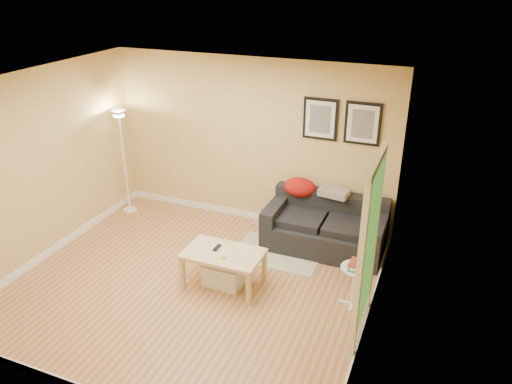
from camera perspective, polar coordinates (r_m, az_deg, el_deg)
floor at (r=6.59m, az=-7.34°, el=-10.46°), size 4.50×4.50×0.00m
ceiling at (r=5.53m, az=-8.81°, el=12.14°), size 4.50×4.50×0.00m
wall_back at (r=7.61m, az=-0.60°, el=5.73°), size 4.50×0.00×4.50m
wall_front at (r=4.56m, az=-20.57°, el=-10.03°), size 4.50×0.00×4.50m
wall_left at (r=7.27m, az=-23.66°, el=2.65°), size 0.00×4.00×4.00m
wall_right at (r=5.29m, az=13.80°, el=-4.02°), size 0.00×4.00×4.00m
baseboard_back at (r=8.10m, az=-0.59°, el=-2.68°), size 4.50×0.02×0.10m
baseboard_left at (r=7.78m, az=-22.05°, el=-5.90°), size 0.02×4.00×0.10m
baseboard_right at (r=5.98m, az=12.46°, el=-14.57°), size 0.02×4.00×0.10m
sofa at (r=7.19m, az=7.97°, el=-3.78°), size 1.70×0.90×0.75m
red_throw at (r=7.37m, az=5.06°, el=0.55°), size 0.48×0.36×0.28m
plaid_throw at (r=7.24m, az=9.00°, el=-0.04°), size 0.45×0.32×0.10m
framed_print_left at (r=7.11m, az=7.46°, el=8.37°), size 0.50×0.04×0.60m
framed_print_right at (r=6.99m, az=12.25°, el=7.73°), size 0.50×0.04×0.60m
area_rug at (r=7.17m, az=2.50°, el=-7.02°), size 1.25×0.85×0.01m
green_runner at (r=7.19m, az=-5.85°, el=-7.08°), size 0.70×0.50×0.01m
coffee_table at (r=6.40m, az=-3.74°, el=-8.85°), size 1.07×0.75×0.49m
remote_control at (r=6.35m, az=-4.52°, el=-6.43°), size 0.05×0.16×0.02m
tape_roll at (r=6.15m, az=-3.76°, el=-7.46°), size 0.07×0.07×0.03m
storage_bin at (r=6.47m, az=-3.74°, el=-9.39°), size 0.50×0.37×0.31m
side_table at (r=6.15m, az=11.22°, el=-10.63°), size 0.35×0.35×0.54m
book_stack at (r=5.97m, az=11.63°, el=-8.27°), size 0.21×0.27×0.08m
floor_lamp at (r=8.29m, az=-14.93°, el=3.02°), size 0.23×0.23×1.75m
doorway at (r=5.30m, az=12.69°, el=-7.27°), size 0.12×1.01×2.13m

